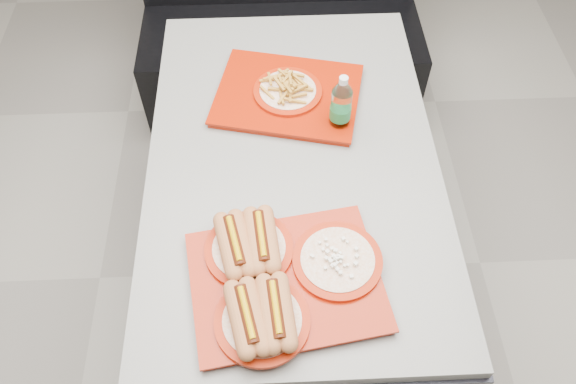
{
  "coord_description": "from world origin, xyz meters",
  "views": [
    {
      "loc": [
        -0.07,
        -1.12,
        2.1
      ],
      "look_at": [
        -0.02,
        -0.2,
        0.83
      ],
      "focal_mm": 35.0,
      "sensor_mm": 36.0,
      "label": 1
    }
  ],
  "objects_px": {
    "diner_table": "(293,187)",
    "water_bottle": "(341,107)",
    "booth_bench": "(281,26)",
    "tray_near": "(278,278)",
    "tray_far": "(288,93)"
  },
  "relations": [
    {
      "from": "diner_table",
      "to": "tray_near",
      "type": "bearing_deg",
      "value": -97.92
    },
    {
      "from": "tray_near",
      "to": "tray_far",
      "type": "distance_m",
      "value": 0.7
    },
    {
      "from": "diner_table",
      "to": "booth_bench",
      "type": "height_order",
      "value": "booth_bench"
    },
    {
      "from": "diner_table",
      "to": "water_bottle",
      "type": "height_order",
      "value": "water_bottle"
    },
    {
      "from": "tray_near",
      "to": "diner_table",
      "type": "bearing_deg",
      "value": 82.08
    },
    {
      "from": "diner_table",
      "to": "water_bottle",
      "type": "bearing_deg",
      "value": 36.34
    },
    {
      "from": "booth_bench",
      "to": "tray_far",
      "type": "bearing_deg",
      "value": -90.35
    },
    {
      "from": "booth_bench",
      "to": "tray_near",
      "type": "xyz_separation_m",
      "value": [
        -0.06,
        -1.54,
        0.39
      ]
    },
    {
      "from": "water_bottle",
      "to": "diner_table",
      "type": "bearing_deg",
      "value": -143.66
    },
    {
      "from": "booth_bench",
      "to": "tray_near",
      "type": "height_order",
      "value": "booth_bench"
    },
    {
      "from": "tray_near",
      "to": "water_bottle",
      "type": "relative_size",
      "value": 2.56
    },
    {
      "from": "booth_bench",
      "to": "water_bottle",
      "type": "height_order",
      "value": "booth_bench"
    },
    {
      "from": "booth_bench",
      "to": "water_bottle",
      "type": "bearing_deg",
      "value": -81.07
    },
    {
      "from": "water_bottle",
      "to": "booth_bench",
      "type": "bearing_deg",
      "value": 98.93
    },
    {
      "from": "booth_bench",
      "to": "tray_near",
      "type": "relative_size",
      "value": 2.47
    }
  ]
}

